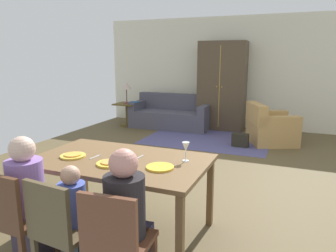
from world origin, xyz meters
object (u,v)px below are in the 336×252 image
object	(u,v)px
book_lower	(132,103)
book_upper	(134,102)
person_man	(31,204)
dining_chair_man	(14,215)
plate_near_child	(110,164)
plate_near_man	(73,156)
dining_chair_woman	(116,240)
person_child	(76,223)
table_lamp	(126,86)
side_table	(127,111)
armoire	(222,86)
couch	(171,115)
handbag	(240,140)
wine_glass	(186,148)
dining_chair_child	(60,227)
armchair	(270,128)
dining_table	(120,166)
person_woman	(127,225)
plate_near_woman	(160,167)

from	to	relation	value
book_lower	book_upper	distance (m)	0.07
person_man	book_lower	xyz separation A→B (m)	(-1.85, 5.18, 0.08)
dining_chair_man	plate_near_child	bearing A→B (deg)	55.77
dining_chair_man	person_man	size ratio (longest dim) A/B	0.78
plate_near_man	dining_chair_woman	world-z (taller)	dining_chair_woman
person_child	table_lamp	xyz separation A→B (m)	(-2.48, 5.21, 0.58)
side_table	plate_near_child	bearing A→B (deg)	-62.20
person_man	armoire	distance (m)	5.81
plate_near_man	armoire	world-z (taller)	armoire
couch	side_table	bearing A→B (deg)	-166.93
dining_chair_man	armoire	xyz separation A→B (m)	(0.30, 5.96, 0.56)
dining_chair_woman	book_upper	size ratio (longest dim) A/B	3.95
plate_near_man	dining_chair_man	distance (m)	0.80
side_table	handbag	size ratio (longest dim) A/B	1.81
wine_glass	dining_chair_woman	world-z (taller)	wine_glass
dining_chair_woman	book_lower	distance (m)	6.04
person_man	dining_chair_child	size ratio (longest dim) A/B	1.28
plate_near_child	armchair	distance (m)	4.42
dining_chair_child	book_upper	world-z (taller)	dining_chair_child
couch	book_lower	world-z (taller)	couch
dining_chair_child	armoire	world-z (taller)	armoire
dining_table	armchair	world-z (taller)	armchair
plate_near_child	handbag	xyz separation A→B (m)	(0.56, 3.79, -0.64)
dining_table	person_woman	distance (m)	0.86
person_child	couch	distance (m)	5.64
plate_near_woman	handbag	size ratio (longest dim) A/B	0.78
dining_chair_woman	book_upper	xyz separation A→B (m)	(-2.73, 5.37, 0.13)
book_lower	handbag	size ratio (longest dim) A/B	0.69
armchair	handbag	bearing A→B (deg)	-136.37
wine_glass	side_table	size ratio (longest dim) A/B	0.32
plate_near_woman	table_lamp	world-z (taller)	table_lamp
side_table	person_man	bearing A→B (deg)	-68.93
wine_glass	armchair	xyz separation A→B (m)	(0.45, 3.91, -0.57)
plate_near_man	armchair	bearing A→B (deg)	70.01
armoire	book_lower	size ratio (longest dim) A/B	9.55
plate_near_child	dining_chair_woman	world-z (taller)	dining_chair_woman
plate_near_man	dining_chair_child	size ratio (longest dim) A/B	0.29
dining_table	dining_chair_woman	distance (m)	1.01
plate_near_child	armchair	size ratio (longest dim) A/B	0.22
book_lower	book_upper	size ratio (longest dim) A/B	1.00
dining_chair_man	person_child	bearing A→B (deg)	19.72
dining_chair_child	side_table	distance (m)	5.92
person_man	armchair	bearing A→B (deg)	72.28
person_woman	armchair	size ratio (longest dim) A/B	0.98
table_lamp	book_lower	xyz separation A→B (m)	(0.15, -0.03, -0.41)
plate_near_woman	person_man	size ratio (longest dim) A/B	0.23
dining_chair_child	handbag	distance (m)	4.53
table_lamp	book_lower	world-z (taller)	table_lamp
dining_chair_man	dining_chair_woman	bearing A→B (deg)	0.01
table_lamp	handbag	bearing A→B (deg)	-16.51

